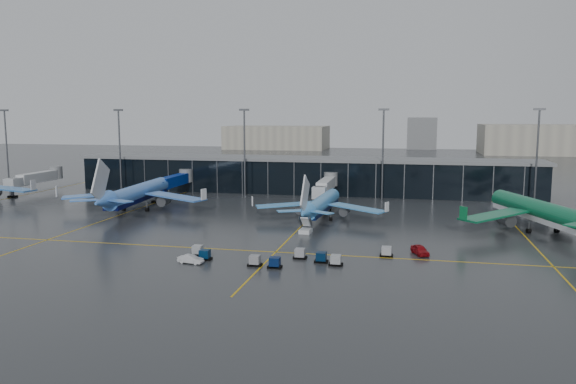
% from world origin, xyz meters
% --- Properties ---
extents(ground, '(600.00, 600.00, 0.00)m').
position_xyz_m(ground, '(0.00, 0.00, 0.00)').
color(ground, '#282B2D').
rests_on(ground, ground).
extents(terminal_pier, '(142.00, 17.00, 10.70)m').
position_xyz_m(terminal_pier, '(0.00, 62.00, 5.42)').
color(terminal_pier, black).
rests_on(terminal_pier, ground).
extents(jet_bridges, '(94.00, 27.50, 7.20)m').
position_xyz_m(jet_bridges, '(-35.00, 42.99, 4.55)').
color(jet_bridges, '#595B60').
rests_on(jet_bridges, ground).
extents(flood_masts, '(203.00, 0.50, 25.50)m').
position_xyz_m(flood_masts, '(5.00, 50.00, 13.81)').
color(flood_masts, '#595B60').
rests_on(flood_masts, ground).
extents(distant_hangars, '(260.00, 71.00, 22.00)m').
position_xyz_m(distant_hangars, '(49.94, 270.08, 8.79)').
color(distant_hangars, '#B2AD99').
rests_on(distant_hangars, ground).
extents(taxi_lines, '(220.00, 120.00, 0.02)m').
position_xyz_m(taxi_lines, '(10.00, 10.61, 0.01)').
color(taxi_lines, gold).
rests_on(taxi_lines, ground).
extents(airliner_arkefly, '(42.43, 47.39, 13.65)m').
position_xyz_m(airliner_arkefly, '(-34.10, 20.55, 6.82)').
color(airliner_arkefly, '#437FDE').
rests_on(airliner_arkefly, ground).
extents(airliner_klm_near, '(33.83, 38.02, 11.17)m').
position_xyz_m(airliner_klm_near, '(12.90, 18.12, 5.59)').
color(airliner_klm_near, '#4599E4').
rests_on(airliner_klm_near, ground).
extents(airliner_aer_lingus, '(50.85, 54.23, 13.56)m').
position_xyz_m(airliner_aer_lingus, '(58.43, 14.12, 6.78)').
color(airliner_aer_lingus, '#0C673F').
rests_on(airliner_aer_lingus, ground).
extents(baggage_carts, '(33.67, 12.46, 1.70)m').
position_xyz_m(baggage_carts, '(12.84, -20.80, 0.76)').
color(baggage_carts, black).
rests_on(baggage_carts, ground).
extents(mobile_airstair, '(2.35, 3.30, 3.45)m').
position_xyz_m(mobile_airstair, '(12.16, 1.87, 0.77)').
color(mobile_airstair, silver).
rests_on(mobile_airstair, ground).
extents(service_van_red, '(3.55, 5.22, 1.65)m').
position_xyz_m(service_van_red, '(34.53, -11.48, 0.82)').
color(service_van_red, maroon).
rests_on(service_van_red, ground).
extents(service_van_white, '(4.42, 2.09, 1.40)m').
position_xyz_m(service_van_white, '(-1.63, -25.18, 0.70)').
color(service_van_white, silver).
rests_on(service_van_white, ground).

